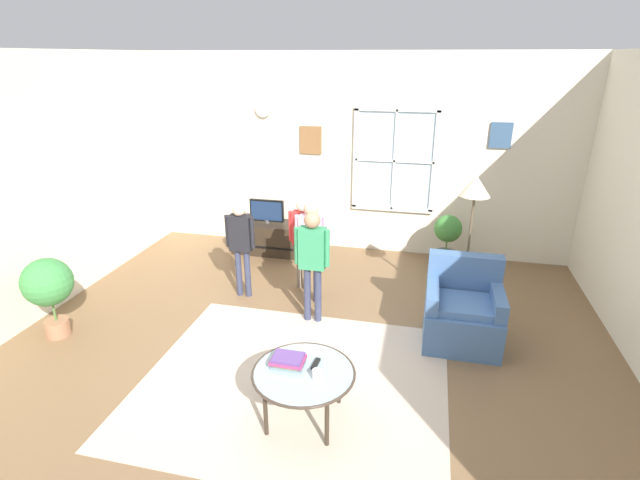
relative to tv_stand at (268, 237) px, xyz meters
The scene contains 18 objects.
ground_plane 2.92m from the tv_stand, 65.20° to the right, with size 6.83×6.79×0.02m, color brown.
back_wall 1.80m from the tv_stand, 22.48° to the left, with size 6.23×0.17×2.87m.
area_rug 3.16m from the tv_stand, 66.97° to the right, with size 2.76×2.37×0.01m, color #C6B29E.
tv_stand is the anchor object (origin of this frame).
television 0.42m from the tv_stand, 90.00° to the right, with size 0.51×0.08×0.36m.
armchair 3.30m from the tv_stand, 33.59° to the right, with size 0.76×0.74×0.87m.
coffee_table 3.63m from the tv_stand, 66.52° to the right, with size 0.84×0.84×0.46m.
book_stack 3.53m from the tv_stand, 68.32° to the right, with size 0.27×0.19×0.09m.
cup 3.74m from the tv_stand, 65.17° to the right, with size 0.07×0.07×0.08m, color white.
remote_near_books 3.56m from the tv_stand, 64.73° to the right, with size 0.04×0.14×0.02m, color black.
remote_near_cup 3.48m from the tv_stand, 66.61° to the right, with size 0.04×0.14×0.02m, color black.
person_pink_shirt 1.79m from the tv_stand, 53.15° to the right, with size 0.38×0.17×1.27m.
person_red_shirt 1.42m from the tv_stand, 51.06° to the right, with size 0.36×0.16×1.19m.
person_green_shirt 2.21m from the tv_stand, 57.62° to the right, with size 0.39×0.18×1.29m.
person_black_shirt 1.52m from the tv_stand, 83.43° to the right, with size 0.37×0.17×1.22m.
potted_plant_by_window 2.63m from the tv_stand, ahead, with size 0.38×0.38×0.77m.
potted_plant_corner 3.09m from the tv_stand, 118.08° to the right, with size 0.50×0.50×0.88m.
floor_lamp 3.26m from the tv_stand, 24.58° to the right, with size 0.32×0.32×1.64m.
Camera 1 is at (1.05, -3.68, 2.80)m, focal length 26.44 mm.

